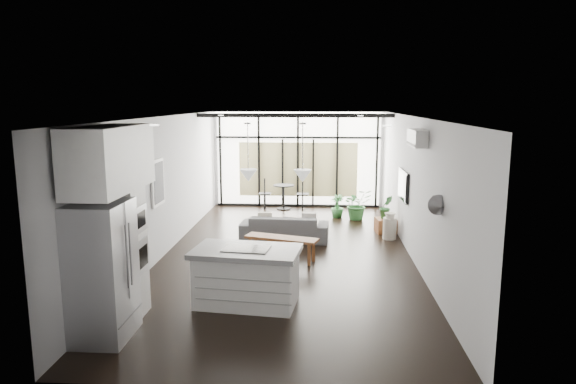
# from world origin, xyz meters

# --- Properties ---
(floor) EXTENTS (5.00, 10.00, 0.00)m
(floor) POSITION_xyz_m (0.00, 0.00, 0.00)
(floor) COLOR black
(floor) RESTS_ON ground
(ceiling) EXTENTS (5.00, 10.00, 0.00)m
(ceiling) POSITION_xyz_m (0.00, 0.00, 2.80)
(ceiling) COLOR white
(ceiling) RESTS_ON ground
(wall_left) EXTENTS (0.02, 10.00, 2.80)m
(wall_left) POSITION_xyz_m (-2.50, 0.00, 1.40)
(wall_left) COLOR #BDBDBF
(wall_left) RESTS_ON ground
(wall_right) EXTENTS (0.02, 10.00, 2.80)m
(wall_right) POSITION_xyz_m (2.50, 0.00, 1.40)
(wall_right) COLOR #BDBDBF
(wall_right) RESTS_ON ground
(wall_back) EXTENTS (5.00, 0.02, 2.80)m
(wall_back) POSITION_xyz_m (0.00, 5.00, 1.40)
(wall_back) COLOR #BDBDBF
(wall_back) RESTS_ON ground
(wall_front) EXTENTS (5.00, 0.02, 2.80)m
(wall_front) POSITION_xyz_m (0.00, -5.00, 1.40)
(wall_front) COLOR #BDBDBF
(wall_front) RESTS_ON ground
(glazing) EXTENTS (5.00, 0.20, 2.80)m
(glazing) POSITION_xyz_m (0.00, 4.88, 1.40)
(glazing) COLOR black
(glazing) RESTS_ON ground
(skylight) EXTENTS (4.70, 1.90, 0.06)m
(skylight) POSITION_xyz_m (0.00, 4.00, 2.77)
(skylight) COLOR white
(skylight) RESTS_ON ceiling
(neighbour_building) EXTENTS (3.50, 0.02, 1.60)m
(neighbour_building) POSITION_xyz_m (0.00, 4.95, 1.10)
(neighbour_building) COLOR beige
(neighbour_building) RESTS_ON ground
(island) EXTENTS (1.71, 1.14, 0.88)m
(island) POSITION_xyz_m (-0.45, -2.61, 0.44)
(island) COLOR white
(island) RESTS_ON floor
(cooktop) EXTENTS (0.74, 0.54, 0.01)m
(cooktop) POSITION_xyz_m (-0.45, -2.61, 0.89)
(cooktop) COLOR black
(cooktop) RESTS_ON island
(fridge) EXTENTS (0.71, 0.88, 1.83)m
(fridge) POSITION_xyz_m (-2.18, -3.85, 0.91)
(fridge) COLOR #A4A4A9
(fridge) RESTS_ON floor
(appliance_column) EXTENTS (0.57, 0.59, 2.19)m
(appliance_column) POSITION_xyz_m (-2.17, -3.15, 1.09)
(appliance_column) COLOR white
(appliance_column) RESTS_ON floor
(upper_cabinets) EXTENTS (0.62, 1.75, 0.86)m
(upper_cabinets) POSITION_xyz_m (-2.12, -3.50, 2.35)
(upper_cabinets) COLOR white
(upper_cabinets) RESTS_ON wall_left
(pendant_left) EXTENTS (0.26, 0.26, 0.18)m
(pendant_left) POSITION_xyz_m (-0.40, -2.65, 2.02)
(pendant_left) COLOR white
(pendant_left) RESTS_ON ceiling
(pendant_right) EXTENTS (0.26, 0.26, 0.18)m
(pendant_right) POSITION_xyz_m (0.40, -2.65, 2.02)
(pendant_right) COLOR white
(pendant_right) RESTS_ON ceiling
(sofa) EXTENTS (1.99, 0.66, 0.77)m
(sofa) POSITION_xyz_m (-0.13, 1.12, 0.38)
(sofa) COLOR #48484A
(sofa) RESTS_ON floor
(console_bench) EXTENTS (1.50, 0.78, 0.47)m
(console_bench) POSITION_xyz_m (-0.09, -0.36, 0.23)
(console_bench) COLOR brown
(console_bench) RESTS_ON floor
(pouf) EXTENTS (0.54, 0.54, 0.36)m
(pouf) POSITION_xyz_m (0.01, 1.63, 0.18)
(pouf) COLOR beige
(pouf) RESTS_ON floor
(crate) EXTENTS (0.51, 0.51, 0.34)m
(crate) POSITION_xyz_m (2.23, 1.94, 0.17)
(crate) COLOR brown
(crate) RESTS_ON floor
(plant_tall) EXTENTS (0.97, 1.02, 0.64)m
(plant_tall) POSITION_xyz_m (1.64, 3.29, 0.32)
(plant_tall) COLOR #2B652F
(plant_tall) RESTS_ON floor
(plant_med) EXTENTS (0.59, 0.71, 0.35)m
(plant_med) POSITION_xyz_m (1.13, 3.49, 0.17)
(plant_med) COLOR #2B652F
(plant_med) RESTS_ON floor
(plant_crate) EXTENTS (0.44, 0.63, 0.25)m
(plant_crate) POSITION_xyz_m (2.23, 1.94, 0.47)
(plant_crate) COLOR #2B652F
(plant_crate) RESTS_ON crate
(milk_can) EXTENTS (0.34, 0.34, 0.61)m
(milk_can) POSITION_xyz_m (2.25, 1.37, 0.30)
(milk_can) COLOR beige
(milk_can) RESTS_ON floor
(bistro_set) EXTENTS (1.65, 0.68, 0.79)m
(bistro_set) POSITION_xyz_m (-0.39, 4.46, 0.39)
(bistro_set) COLOR black
(bistro_set) RESTS_ON floor
(tv) EXTENTS (0.05, 1.10, 0.65)m
(tv) POSITION_xyz_m (2.46, 1.00, 1.30)
(tv) COLOR black
(tv) RESTS_ON wall_right
(ac_unit) EXTENTS (0.22, 0.90, 0.30)m
(ac_unit) POSITION_xyz_m (2.38, -0.80, 2.45)
(ac_unit) COLOR silver
(ac_unit) RESTS_ON wall_right
(framed_art) EXTENTS (0.04, 0.70, 0.90)m
(framed_art) POSITION_xyz_m (-2.47, -0.50, 1.55)
(framed_art) COLOR black
(framed_art) RESTS_ON wall_left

